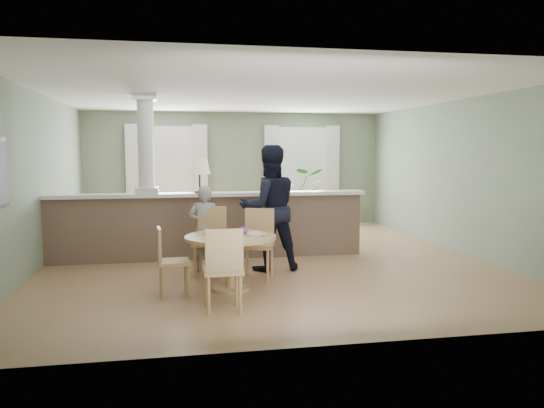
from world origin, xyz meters
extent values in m
plane|color=tan|center=(0.00, 0.00, 0.00)|extent=(8.00, 8.00, 0.00)
cube|color=gray|center=(0.00, 4.00, 1.35)|extent=(7.00, 0.02, 2.70)
cube|color=gray|center=(-3.50, 0.00, 1.35)|extent=(0.02, 8.00, 2.70)
cube|color=gray|center=(3.50, 0.00, 1.35)|extent=(0.02, 8.00, 2.70)
cube|color=gray|center=(0.00, -4.00, 1.35)|extent=(7.00, 0.02, 2.70)
cube|color=white|center=(0.00, 0.00, 2.70)|extent=(7.00, 8.00, 0.02)
cube|color=white|center=(-1.60, 3.97, 1.55)|extent=(1.10, 0.02, 1.50)
cube|color=white|center=(-1.60, 3.94, 1.55)|extent=(1.22, 0.04, 1.62)
cube|color=white|center=(1.60, 3.97, 1.55)|extent=(1.10, 0.02, 1.50)
cube|color=white|center=(1.60, 3.94, 1.55)|extent=(1.22, 0.04, 1.62)
cube|color=silver|center=(-2.35, 3.88, 1.25)|extent=(0.35, 0.10, 2.30)
cube|color=silver|center=(-0.85, 3.88, 1.25)|extent=(0.35, 0.10, 2.30)
cube|color=silver|center=(0.85, 3.88, 1.25)|extent=(0.35, 0.10, 2.30)
cube|color=silver|center=(2.35, 3.88, 1.25)|extent=(0.35, 0.10, 2.30)
cube|color=slate|center=(-3.44, -2.00, 1.55)|extent=(0.02, 0.52, 0.72)
cube|color=brown|center=(-0.90, 0.20, 0.53)|extent=(5.20, 0.22, 1.05)
cube|color=white|center=(-0.90, 0.20, 1.08)|extent=(5.32, 0.36, 0.06)
cube|color=white|center=(-1.90, 0.20, 1.16)|extent=(0.36, 0.36, 0.10)
cylinder|color=white|center=(-1.90, 0.20, 1.91)|extent=(0.26, 0.26, 1.39)
cube|color=white|center=(-1.90, 0.20, 2.65)|extent=(0.38, 0.38, 0.10)
cylinder|color=black|center=(-1.05, 0.20, 1.12)|extent=(0.18, 0.18, 0.03)
cylinder|color=black|center=(-1.05, 0.20, 1.28)|extent=(0.03, 0.03, 0.28)
cone|color=white|center=(-1.05, 0.20, 1.55)|extent=(0.36, 0.36, 0.26)
imported|color=#956D51|center=(-0.79, 1.66, 0.47)|extent=(3.25, 1.42, 0.93)
imported|color=#305F26|center=(1.25, 3.20, 0.70)|extent=(1.43, 1.29, 1.41)
cylinder|color=tan|center=(-0.77, -1.86, 0.02)|extent=(0.49, 0.49, 0.04)
cylinder|color=tan|center=(-0.77, -1.86, 0.36)|extent=(0.13, 0.13, 0.64)
cylinder|color=tan|center=(-0.77, -1.86, 0.69)|extent=(1.18, 1.18, 0.04)
cube|color=#B3282E|center=(-0.92, -1.67, 0.72)|extent=(0.45, 0.35, 0.01)
cube|color=#B3282E|center=(-0.45, -1.78, 0.72)|extent=(0.51, 0.46, 0.01)
cylinder|color=white|center=(-0.92, -1.69, 0.73)|extent=(0.26, 0.26, 0.01)
cylinder|color=white|center=(-0.44, -1.80, 0.73)|extent=(0.26, 0.26, 0.01)
cylinder|color=white|center=(-0.79, -1.87, 0.76)|extent=(0.07, 0.07, 0.09)
cube|color=silver|center=(-0.99, -1.73, 0.73)|extent=(0.04, 0.17, 0.00)
cube|color=silver|center=(-1.09, -1.68, 0.72)|extent=(0.04, 0.21, 0.00)
cylinder|color=white|center=(-0.36, -2.02, 0.75)|extent=(0.04, 0.04, 0.07)
cylinder|color=silver|center=(-0.36, -2.02, 0.79)|extent=(0.04, 0.04, 0.01)
imported|color=#2367A7|center=(-0.58, -1.73, 0.76)|extent=(0.13, 0.13, 0.09)
cube|color=tan|center=(-0.98, -1.01, 0.48)|extent=(0.55, 0.55, 0.05)
cylinder|color=tan|center=(-1.20, -1.14, 0.23)|extent=(0.04, 0.04, 0.46)
cylinder|color=tan|center=(-0.85, -1.23, 0.23)|extent=(0.04, 0.04, 0.46)
cylinder|color=tan|center=(-1.11, -0.79, 0.23)|extent=(0.04, 0.04, 0.46)
cylinder|color=tan|center=(-0.76, -0.89, 0.23)|extent=(0.04, 0.04, 0.46)
cube|color=tan|center=(-0.93, -0.82, 0.74)|extent=(0.42, 0.15, 0.49)
cube|color=tan|center=(-0.34, -1.32, 0.47)|extent=(0.56, 0.56, 0.05)
cylinder|color=tan|center=(-0.56, -1.43, 0.23)|extent=(0.04, 0.04, 0.45)
cylinder|color=tan|center=(-0.23, -1.55, 0.23)|extent=(0.04, 0.04, 0.45)
cylinder|color=tan|center=(-0.45, -1.09, 0.23)|extent=(0.04, 0.04, 0.45)
cylinder|color=tan|center=(-0.11, -1.21, 0.23)|extent=(0.04, 0.04, 0.45)
cube|color=tan|center=(-0.27, -1.13, 0.74)|extent=(0.41, 0.18, 0.48)
cube|color=tan|center=(-0.96, -2.73, 0.46)|extent=(0.43, 0.43, 0.05)
cylinder|color=tan|center=(-0.78, -2.55, 0.22)|extent=(0.04, 0.04, 0.44)
cylinder|color=tan|center=(-1.13, -2.55, 0.22)|extent=(0.04, 0.04, 0.44)
cylinder|color=tan|center=(-0.78, -2.90, 0.22)|extent=(0.04, 0.04, 0.44)
cylinder|color=tan|center=(-1.13, -2.90, 0.22)|extent=(0.04, 0.04, 0.44)
cube|color=tan|center=(-0.95, -2.92, 0.72)|extent=(0.41, 0.04, 0.48)
cube|color=tan|center=(-1.49, -1.96, 0.41)|extent=(0.41, 0.41, 0.05)
cylinder|color=tan|center=(-1.33, -2.10, 0.20)|extent=(0.04, 0.04, 0.40)
cylinder|color=tan|center=(-1.35, -1.79, 0.20)|extent=(0.04, 0.04, 0.40)
cylinder|color=tan|center=(-1.64, -2.13, 0.20)|extent=(0.04, 0.04, 0.40)
cylinder|color=tan|center=(-1.66, -1.81, 0.20)|extent=(0.04, 0.04, 0.40)
cube|color=tan|center=(-1.67, -1.97, 0.64)|extent=(0.06, 0.37, 0.42)
imported|color=gray|center=(-1.03, -0.74, 0.65)|extent=(0.53, 0.41, 1.30)
imported|color=black|center=(-0.07, -0.80, 0.94)|extent=(0.98, 0.80, 1.89)
camera|label=1|loc=(-1.50, -8.59, 1.81)|focal=35.00mm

